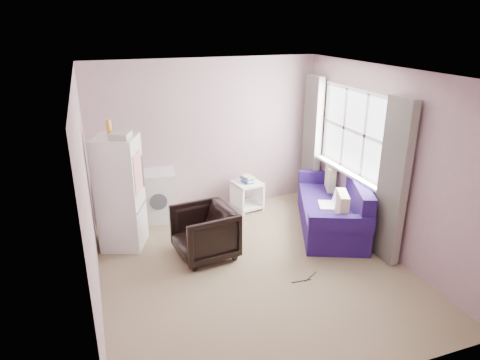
% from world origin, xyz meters
% --- Properties ---
extents(room, '(3.84, 4.24, 2.54)m').
position_xyz_m(room, '(0.02, 0.01, 1.25)').
color(room, '#867457').
rests_on(room, ground).
extents(armchair, '(0.79, 0.83, 0.77)m').
position_xyz_m(armchair, '(-0.50, 0.48, 0.39)').
color(armchair, black).
rests_on(armchair, ground).
extents(fridge, '(0.71, 0.71, 1.82)m').
position_xyz_m(fridge, '(-1.50, 1.16, 0.81)').
color(fridge, silver).
rests_on(fridge, ground).
extents(washing_machine, '(0.63, 0.63, 0.81)m').
position_xyz_m(washing_machine, '(-0.90, 1.88, 0.42)').
color(washing_machine, silver).
rests_on(washing_machine, ground).
extents(side_table, '(0.51, 0.51, 0.60)m').
position_xyz_m(side_table, '(0.59, 1.75, 0.28)').
color(side_table, white).
rests_on(side_table, ground).
extents(sofa, '(1.55, 2.11, 0.86)m').
position_xyz_m(sofa, '(1.62, 0.64, 0.31)').
color(sofa, navy).
rests_on(sofa, ground).
extents(window_dressing, '(0.17, 2.62, 2.18)m').
position_xyz_m(window_dressing, '(1.78, 0.70, 1.11)').
color(window_dressing, white).
rests_on(window_dressing, ground).
extents(floor_cables, '(0.40, 0.15, 0.01)m').
position_xyz_m(floor_cables, '(0.54, -0.50, 0.01)').
color(floor_cables, black).
rests_on(floor_cables, ground).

